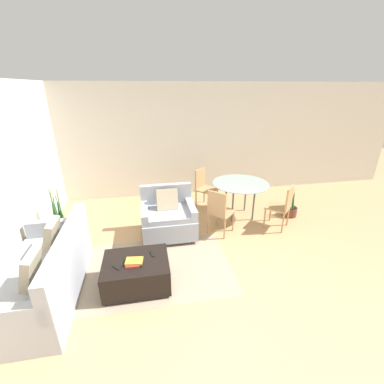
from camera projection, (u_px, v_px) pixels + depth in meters
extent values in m
plane|color=tan|center=(217.00, 300.00, 3.42)|extent=(20.00, 20.00, 0.00)
cube|color=beige|center=(178.00, 142.00, 6.34)|extent=(12.00, 0.06, 2.75)
cube|color=beige|center=(8.00, 179.00, 3.78)|extent=(0.06, 12.00, 2.75)
cube|color=gray|center=(157.00, 268.00, 4.03)|extent=(2.30, 1.60, 0.00)
cube|color=brown|center=(159.00, 294.00, 3.51)|extent=(2.26, 0.06, 0.00)
cube|color=brown|center=(158.00, 283.00, 3.72)|extent=(2.26, 0.06, 0.00)
cube|color=brown|center=(157.00, 272.00, 3.92)|extent=(2.26, 0.06, 0.00)
cube|color=brown|center=(156.00, 263.00, 4.13)|extent=(2.26, 0.06, 0.00)
cube|color=brown|center=(156.00, 254.00, 4.34)|extent=(2.26, 0.06, 0.00)
cube|color=brown|center=(155.00, 247.00, 4.54)|extent=(2.26, 0.06, 0.00)
cube|color=#999EA8|center=(42.00, 283.00, 3.43)|extent=(0.95, 1.89, 0.42)
cube|color=#999EA8|center=(67.00, 251.00, 3.32)|extent=(0.14, 1.89, 0.50)
cube|color=#999EA8|center=(56.00, 228.00, 4.10)|extent=(0.87, 0.12, 0.26)
cube|color=#999EA8|center=(2.00, 319.00, 2.49)|extent=(0.87, 0.12, 0.26)
cube|color=tan|center=(52.00, 234.00, 3.64)|extent=(0.19, 0.40, 0.41)
cube|color=tan|center=(31.00, 268.00, 2.96)|extent=(0.19, 0.40, 0.41)
cube|color=#999EA8|center=(169.00, 224.00, 4.82)|extent=(0.98, 0.84, 0.36)
cube|color=#999EA8|center=(168.00, 214.00, 4.70)|extent=(0.74, 0.71, 0.10)
cube|color=#999EA8|center=(166.00, 196.00, 4.98)|extent=(0.97, 0.13, 0.48)
cube|color=#999EA8|center=(145.00, 212.00, 4.64)|extent=(0.12, 0.76, 0.20)
cube|color=#999EA8|center=(191.00, 209.00, 4.79)|extent=(0.12, 0.76, 0.20)
cylinder|color=brown|center=(148.00, 246.00, 4.53)|extent=(0.05, 0.05, 0.06)
cylinder|color=brown|center=(193.00, 241.00, 4.67)|extent=(0.05, 0.05, 0.06)
cylinder|color=brown|center=(147.00, 227.00, 5.14)|extent=(0.05, 0.05, 0.06)
cylinder|color=brown|center=(187.00, 223.00, 5.28)|extent=(0.05, 0.05, 0.06)
cube|color=tan|center=(167.00, 200.00, 4.74)|extent=(0.39, 0.22, 0.40)
cube|color=black|center=(137.00, 272.00, 3.60)|extent=(0.90, 0.70, 0.38)
cylinder|color=black|center=(106.00, 303.00, 3.34)|extent=(0.04, 0.04, 0.04)
cylinder|color=black|center=(168.00, 295.00, 3.47)|extent=(0.04, 0.04, 0.04)
cylinder|color=black|center=(111.00, 273.00, 3.89)|extent=(0.04, 0.04, 0.04)
cylinder|color=black|center=(164.00, 267.00, 4.02)|extent=(0.04, 0.04, 0.04)
cube|color=#B72D28|center=(133.00, 264.00, 3.45)|extent=(0.19, 0.16, 0.02)
cube|color=gold|center=(134.00, 261.00, 3.46)|extent=(0.25, 0.19, 0.03)
cube|color=black|center=(152.00, 254.00, 3.67)|extent=(0.08, 0.15, 0.01)
cube|color=black|center=(117.00, 267.00, 3.39)|extent=(0.12, 0.13, 0.01)
cylinder|color=maroon|center=(62.00, 231.00, 4.80)|extent=(0.44, 0.44, 0.25)
cylinder|color=black|center=(61.00, 226.00, 4.76)|extent=(0.40, 0.40, 0.02)
cone|color=#2D6B38|center=(60.00, 206.00, 4.62)|extent=(0.05, 0.10, 0.79)
cone|color=#2D6B38|center=(59.00, 204.00, 4.63)|extent=(0.09, 0.10, 0.86)
cone|color=#2D6B38|center=(58.00, 209.00, 4.67)|extent=(0.07, 0.05, 0.66)
cone|color=#2D6B38|center=(55.00, 206.00, 4.64)|extent=(0.08, 0.08, 0.77)
cone|color=#2D6B38|center=(52.00, 204.00, 4.57)|extent=(0.04, 0.14, 0.90)
cone|color=#2D6B38|center=(53.00, 205.00, 4.54)|extent=(0.13, 0.11, 0.90)
cone|color=#2D6B38|center=(56.00, 210.00, 4.59)|extent=(0.08, 0.04, 0.67)
cone|color=#2D6B38|center=(60.00, 208.00, 4.53)|extent=(0.12, 0.12, 0.81)
cylinder|color=#8C9E99|center=(241.00, 183.00, 5.37)|extent=(1.18, 1.18, 0.01)
cylinder|color=#59595B|center=(233.00, 205.00, 5.27)|extent=(0.04, 0.04, 0.75)
cylinder|color=#59595B|center=(254.00, 204.00, 5.34)|extent=(0.04, 0.04, 0.75)
cylinder|color=#59595B|center=(226.00, 197.00, 5.68)|extent=(0.04, 0.04, 0.75)
cylinder|color=#59595B|center=(245.00, 195.00, 5.76)|extent=(0.04, 0.04, 0.75)
cube|color=tan|center=(221.00, 212.00, 4.87)|extent=(0.59, 0.59, 0.03)
cube|color=tan|center=(217.00, 204.00, 4.63)|extent=(0.29, 0.29, 0.45)
cylinder|color=tan|center=(233.00, 221.00, 4.99)|extent=(0.03, 0.03, 0.42)
cylinder|color=tan|center=(217.00, 216.00, 5.18)|extent=(0.03, 0.03, 0.42)
cylinder|color=tan|center=(225.00, 229.00, 4.72)|extent=(0.03, 0.03, 0.42)
cylinder|color=tan|center=(208.00, 223.00, 4.91)|extent=(0.03, 0.03, 0.42)
cube|color=tan|center=(278.00, 207.00, 5.06)|extent=(0.59, 0.59, 0.03)
cube|color=tan|center=(289.00, 198.00, 4.87)|extent=(0.29, 0.29, 0.45)
cylinder|color=tan|center=(271.00, 211.00, 5.38)|extent=(0.03, 0.03, 0.42)
cylinder|color=tan|center=(265.00, 218.00, 5.10)|extent=(0.03, 0.03, 0.42)
cylinder|color=tan|center=(288.00, 216.00, 5.19)|extent=(0.03, 0.03, 0.42)
cylinder|color=tan|center=(283.00, 223.00, 4.91)|extent=(0.03, 0.03, 0.42)
cube|color=tan|center=(207.00, 189.00, 5.92)|extent=(0.59, 0.59, 0.03)
cube|color=tan|center=(200.00, 178.00, 5.93)|extent=(0.29, 0.29, 0.45)
cylinder|color=tan|center=(209.00, 203.00, 5.77)|extent=(0.03, 0.03, 0.42)
cylinder|color=tan|center=(217.00, 198.00, 6.05)|extent=(0.03, 0.03, 0.42)
cylinder|color=tan|center=(196.00, 199.00, 5.96)|extent=(0.03, 0.03, 0.42)
cylinder|color=tan|center=(204.00, 194.00, 6.24)|extent=(0.03, 0.03, 0.42)
cylinder|color=brown|center=(289.00, 211.00, 5.63)|extent=(0.31, 0.31, 0.20)
cylinder|color=black|center=(290.00, 208.00, 5.60)|extent=(0.28, 0.28, 0.02)
cone|color=#2D6B38|center=(292.00, 200.00, 5.52)|extent=(0.06, 0.10, 0.36)
cone|color=#2D6B38|center=(291.00, 197.00, 5.55)|extent=(0.06, 0.05, 0.44)
cone|color=#2D6B38|center=(288.00, 197.00, 5.57)|extent=(0.10, 0.07, 0.44)
cone|color=#2D6B38|center=(289.00, 199.00, 5.51)|extent=(0.05, 0.10, 0.41)
cone|color=#2D6B38|center=(291.00, 200.00, 5.45)|extent=(0.07, 0.06, 0.41)
cone|color=#2D6B38|center=(294.00, 198.00, 5.46)|extent=(0.06, 0.05, 0.47)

